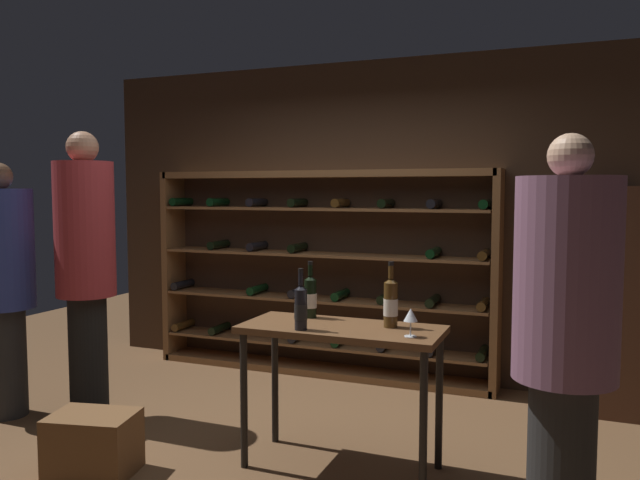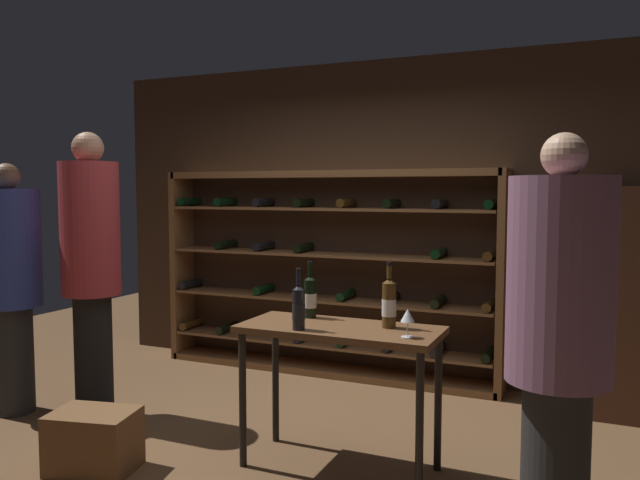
{
  "view_description": "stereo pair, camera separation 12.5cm",
  "coord_description": "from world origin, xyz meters",
  "px_view_note": "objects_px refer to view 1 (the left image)",
  "views": [
    {
      "loc": [
        1.71,
        -3.47,
        1.64
      ],
      "look_at": [
        0.23,
        0.18,
        1.33
      ],
      "focal_mm": 35.53,
      "sensor_mm": 36.0,
      "label": 1
    },
    {
      "loc": [
        1.82,
        -3.42,
        1.64
      ],
      "look_at": [
        0.23,
        0.18,
        1.33
      ],
      "focal_mm": 35.53,
      "sensor_mm": 36.0,
      "label": 2
    }
  ],
  "objects_px": {
    "wine_crate": "(93,444)",
    "display_cabinet": "(609,301)",
    "wine_bottle_amber_reserve": "(301,307)",
    "wine_bottle_red_label": "(310,296)",
    "person_bystander_red_print": "(2,278)",
    "person_guest_khaki": "(86,260)",
    "tasting_table": "(341,344)",
    "wine_glass_stemmed_center": "(411,316)",
    "person_guest_plum_blouse": "(565,328)",
    "wine_rack": "(320,274)",
    "wine_bottle_green_slim": "(391,303)"
  },
  "relations": [
    {
      "from": "person_bystander_red_print",
      "to": "wine_bottle_red_label",
      "type": "bearing_deg",
      "value": 9.78
    },
    {
      "from": "wine_bottle_green_slim",
      "to": "person_guest_plum_blouse",
      "type": "bearing_deg",
      "value": -31.69
    },
    {
      "from": "person_guest_plum_blouse",
      "to": "wine_crate",
      "type": "height_order",
      "value": "person_guest_plum_blouse"
    },
    {
      "from": "person_guest_khaki",
      "to": "display_cabinet",
      "type": "distance_m",
      "value": 3.8
    },
    {
      "from": "person_guest_khaki",
      "to": "person_guest_plum_blouse",
      "type": "xyz_separation_m",
      "value": [
        3.21,
        -0.62,
        -0.1
      ]
    },
    {
      "from": "wine_rack",
      "to": "wine_glass_stemmed_center",
      "type": "bearing_deg",
      "value": -55.56
    },
    {
      "from": "display_cabinet",
      "to": "wine_bottle_red_label",
      "type": "bearing_deg",
      "value": -140.63
    },
    {
      "from": "person_guest_plum_blouse",
      "to": "display_cabinet",
      "type": "relative_size",
      "value": 1.13
    },
    {
      "from": "wine_rack",
      "to": "wine_bottle_green_slim",
      "type": "xyz_separation_m",
      "value": [
        1.12,
        -1.67,
        0.09
      ]
    },
    {
      "from": "wine_crate",
      "to": "wine_bottle_green_slim",
      "type": "distance_m",
      "value": 1.91
    },
    {
      "from": "wine_crate",
      "to": "wine_bottle_amber_reserve",
      "type": "relative_size",
      "value": 1.37
    },
    {
      "from": "wine_crate",
      "to": "display_cabinet",
      "type": "bearing_deg",
      "value": 38.43
    },
    {
      "from": "tasting_table",
      "to": "person_guest_plum_blouse",
      "type": "xyz_separation_m",
      "value": [
        1.22,
        -0.5,
        0.3
      ]
    },
    {
      "from": "person_guest_khaki",
      "to": "wine_bottle_green_slim",
      "type": "xyz_separation_m",
      "value": [
        2.27,
        -0.04,
        -0.15
      ]
    },
    {
      "from": "person_bystander_red_print",
      "to": "wine_bottle_amber_reserve",
      "type": "xyz_separation_m",
      "value": [
        2.38,
        -0.09,
        -0.03
      ]
    },
    {
      "from": "display_cabinet",
      "to": "wine_bottle_green_slim",
      "type": "height_order",
      "value": "display_cabinet"
    },
    {
      "from": "person_guest_khaki",
      "to": "wine_bottle_green_slim",
      "type": "distance_m",
      "value": 2.27
    },
    {
      "from": "person_guest_plum_blouse",
      "to": "wine_crate",
      "type": "distance_m",
      "value": 2.67
    },
    {
      "from": "wine_bottle_green_slim",
      "to": "wine_glass_stemmed_center",
      "type": "height_order",
      "value": "wine_bottle_green_slim"
    },
    {
      "from": "wine_rack",
      "to": "wine_crate",
      "type": "relative_size",
      "value": 6.52
    },
    {
      "from": "person_guest_plum_blouse",
      "to": "wine_crate",
      "type": "relative_size",
      "value": 3.92
    },
    {
      "from": "person_bystander_red_print",
      "to": "person_guest_plum_blouse",
      "type": "xyz_separation_m",
      "value": [
        3.78,
        -0.41,
        0.03
      ]
    },
    {
      "from": "person_bystander_red_print",
      "to": "person_guest_plum_blouse",
      "type": "bearing_deg",
      "value": -2.76
    },
    {
      "from": "wine_bottle_amber_reserve",
      "to": "tasting_table",
      "type": "bearing_deg",
      "value": 44.08
    },
    {
      "from": "person_guest_plum_blouse",
      "to": "tasting_table",
      "type": "bearing_deg",
      "value": 31.02
    },
    {
      "from": "person_bystander_red_print",
      "to": "wine_bottle_amber_reserve",
      "type": "height_order",
      "value": "person_bystander_red_print"
    },
    {
      "from": "tasting_table",
      "to": "wine_crate",
      "type": "bearing_deg",
      "value": -154.87
    },
    {
      "from": "wine_crate",
      "to": "display_cabinet",
      "type": "distance_m",
      "value": 3.63
    },
    {
      "from": "person_bystander_red_print",
      "to": "wine_bottle_red_label",
      "type": "height_order",
      "value": "person_bystander_red_print"
    },
    {
      "from": "person_guest_khaki",
      "to": "wine_glass_stemmed_center",
      "type": "bearing_deg",
      "value": -37.34
    },
    {
      "from": "wine_rack",
      "to": "person_bystander_red_print",
      "type": "height_order",
      "value": "person_bystander_red_print"
    },
    {
      "from": "person_bystander_red_print",
      "to": "wine_crate",
      "type": "relative_size",
      "value": 3.83
    },
    {
      "from": "wine_crate",
      "to": "wine_bottle_red_label",
      "type": "distance_m",
      "value": 1.53
    },
    {
      "from": "wine_glass_stemmed_center",
      "to": "person_bystander_red_print",
      "type": "bearing_deg",
      "value": 179.53
    },
    {
      "from": "person_bystander_red_print",
      "to": "display_cabinet",
      "type": "height_order",
      "value": "person_bystander_red_print"
    },
    {
      "from": "person_guest_khaki",
      "to": "wine_bottle_amber_reserve",
      "type": "xyz_separation_m",
      "value": [
        1.81,
        -0.3,
        -0.16
      ]
    },
    {
      "from": "display_cabinet",
      "to": "wine_bottle_red_label",
      "type": "height_order",
      "value": "display_cabinet"
    },
    {
      "from": "wine_bottle_red_label",
      "to": "wine_bottle_green_slim",
      "type": "bearing_deg",
      "value": -8.71
    },
    {
      "from": "tasting_table",
      "to": "display_cabinet",
      "type": "bearing_deg",
      "value": 47.15
    },
    {
      "from": "wine_crate",
      "to": "wine_bottle_amber_reserve",
      "type": "xyz_separation_m",
      "value": [
        1.12,
        0.44,
        0.8
      ]
    },
    {
      "from": "person_guest_khaki",
      "to": "wine_crate",
      "type": "relative_size",
      "value": 4.28
    },
    {
      "from": "person_guest_khaki",
      "to": "wine_bottle_red_label",
      "type": "xyz_separation_m",
      "value": [
        1.73,
        0.04,
        -0.16
      ]
    },
    {
      "from": "person_guest_plum_blouse",
      "to": "wine_glass_stemmed_center",
      "type": "bearing_deg",
      "value": 27.01
    },
    {
      "from": "wine_rack",
      "to": "person_bystander_red_print",
      "type": "distance_m",
      "value": 2.53
    },
    {
      "from": "person_bystander_red_print",
      "to": "display_cabinet",
      "type": "distance_m",
      "value": 4.4
    },
    {
      "from": "person_guest_khaki",
      "to": "wine_bottle_amber_reserve",
      "type": "distance_m",
      "value": 1.84
    },
    {
      "from": "person_guest_khaki",
      "to": "wine_bottle_red_label",
      "type": "distance_m",
      "value": 1.73
    },
    {
      "from": "person_guest_plum_blouse",
      "to": "wine_rack",
      "type": "bearing_deg",
      "value": 5.84
    },
    {
      "from": "tasting_table",
      "to": "wine_bottle_green_slim",
      "type": "height_order",
      "value": "wine_bottle_green_slim"
    },
    {
      "from": "display_cabinet",
      "to": "person_guest_khaki",
      "type": "bearing_deg",
      "value": -156.93
    }
  ]
}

